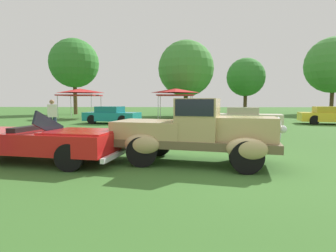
# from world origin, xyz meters

# --- Properties ---
(ground_plane) EXTENTS (120.00, 120.00, 0.00)m
(ground_plane) POSITION_xyz_m (0.00, 0.00, 0.00)
(ground_plane) COLOR #386628
(feature_pickup_truck) EXTENTS (4.44, 2.53, 1.70)m
(feature_pickup_truck) POSITION_xyz_m (-0.69, 0.28, 0.86)
(feature_pickup_truck) COLOR brown
(feature_pickup_truck) RESTS_ON ground_plane
(neighbor_convertible) EXTENTS (4.53, 2.43, 1.40)m
(neighbor_convertible) POSITION_xyz_m (-4.72, 0.33, 0.58)
(neighbor_convertible) COLOR red
(neighbor_convertible) RESTS_ON ground_plane
(show_car_teal) EXTENTS (4.14, 2.51, 1.22)m
(show_car_teal) POSITION_xyz_m (-5.87, 12.43, 0.60)
(show_car_teal) COLOR teal
(show_car_teal) RESTS_ON ground_plane
(show_car_cream) EXTENTS (4.55, 2.75, 1.22)m
(show_car_cream) POSITION_xyz_m (3.09, 10.32, 0.60)
(show_car_cream) COLOR beige
(show_car_cream) RESTS_ON ground_plane
(show_car_yellow) EXTENTS (4.25, 2.52, 1.22)m
(show_car_yellow) POSITION_xyz_m (9.44, 12.39, 0.60)
(show_car_yellow) COLOR yellow
(show_car_yellow) RESTS_ON ground_plane
(spectator_near_truck) EXTENTS (0.47, 0.42, 1.69)m
(spectator_near_truck) POSITION_xyz_m (-7.08, 5.87, 0.91)
(spectator_near_truck) COLOR #283351
(spectator_near_truck) RESTS_ON ground_plane
(canopy_tent_left_field) EXTENTS (3.24, 3.24, 2.71)m
(canopy_tent_left_field) POSITION_xyz_m (-9.93, 17.57, 2.42)
(canopy_tent_left_field) COLOR #B7B7BC
(canopy_tent_left_field) RESTS_ON ground_plane
(canopy_tent_center_field) EXTENTS (3.19, 3.19, 2.71)m
(canopy_tent_center_field) POSITION_xyz_m (-1.34, 17.51, 2.42)
(canopy_tent_center_field) COLOR #B7B7BC
(canopy_tent_center_field) RESTS_ON ground_plane
(treeline_far_left) EXTENTS (5.69, 5.69, 8.83)m
(treeline_far_left) POSITION_xyz_m (-13.28, 25.18, 5.97)
(treeline_far_left) COLOR brown
(treeline_far_left) RESTS_ON ground_plane
(treeline_mid_left) EXTENTS (5.88, 5.88, 7.93)m
(treeline_mid_left) POSITION_xyz_m (-0.25, 22.39, 4.98)
(treeline_mid_left) COLOR #47331E
(treeline_mid_left) RESTS_ON ground_plane
(treeline_center) EXTENTS (4.75, 4.75, 6.92)m
(treeline_center) POSITION_xyz_m (7.40, 27.91, 4.53)
(treeline_center) COLOR #47331E
(treeline_center) RESTS_ON ground_plane
(treeline_mid_right) EXTENTS (6.68, 6.68, 9.22)m
(treeline_mid_right) POSITION_xyz_m (17.62, 27.02, 5.87)
(treeline_mid_right) COLOR #47331E
(treeline_mid_right) RESTS_ON ground_plane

